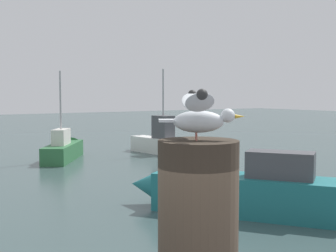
{
  "coord_description": "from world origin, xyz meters",
  "views": [
    {
      "loc": [
        -1.84,
        -1.97,
        2.83
      ],
      "look_at": [
        -0.61,
        -0.11,
        2.67
      ],
      "focal_mm": 48.11,
      "sensor_mm": 36.0,
      "label": 1
    }
  ],
  "objects_px": {
    "boat_white": "(156,141)",
    "boat_teal": "(233,190)",
    "boat_green": "(65,149)",
    "seagull": "(199,114)"
  },
  "relations": [
    {
      "from": "boat_teal",
      "to": "boat_white",
      "type": "xyz_separation_m",
      "value": [
        4.13,
        10.05,
        0.05
      ]
    },
    {
      "from": "seagull",
      "to": "boat_teal",
      "type": "bearing_deg",
      "value": 47.15
    },
    {
      "from": "seagull",
      "to": "boat_teal",
      "type": "height_order",
      "value": "seagull"
    },
    {
      "from": "boat_teal",
      "to": "boat_white",
      "type": "relative_size",
      "value": 1.25
    },
    {
      "from": "boat_white",
      "to": "boat_teal",
      "type": "bearing_deg",
      "value": -112.33
    },
    {
      "from": "boat_green",
      "to": "boat_teal",
      "type": "bearing_deg",
      "value": -89.17
    },
    {
      "from": "seagull",
      "to": "boat_green",
      "type": "height_order",
      "value": "boat_green"
    },
    {
      "from": "boat_green",
      "to": "boat_teal",
      "type": "distance_m",
      "value": 10.6
    },
    {
      "from": "seagull",
      "to": "boat_teal",
      "type": "distance_m",
      "value": 8.86
    },
    {
      "from": "boat_green",
      "to": "boat_white",
      "type": "xyz_separation_m",
      "value": [
        4.28,
        -0.55,
        0.14
      ]
    }
  ]
}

